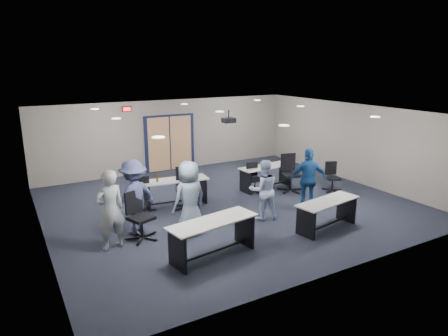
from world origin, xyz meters
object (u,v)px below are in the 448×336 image
table_back_left (175,187)px  chair_back_a (143,195)px  chair_back_b (186,188)px  chair_back_d (291,173)px  person_lightblue (264,190)px  person_navy (309,179)px  table_front_left (213,232)px  table_back_right (266,173)px  person_gray (110,210)px  table_front_right (327,210)px  person_back (134,197)px  chair_loose_right (333,177)px  chair_loose_left (141,216)px  person_plaid (189,198)px  chair_back_c (255,178)px

table_back_left → chair_back_a: (-1.01, -0.11, -0.05)m
chair_back_b → chair_back_d: (3.57, -0.27, 0.02)m
person_lightblue → person_navy: size_ratio=0.92×
chair_back_b → chair_back_a: bearing=-176.5°
table_front_left → table_back_right: (3.78, 3.36, -0.03)m
person_gray → table_front_right: bearing=152.3°
person_navy → person_back: size_ratio=0.96×
person_navy → chair_loose_right: bearing=-128.1°
chair_loose_left → person_lightblue: 3.25m
person_gray → person_navy: person_gray is taller
person_back → chair_back_b: bearing=-170.1°
person_plaid → table_back_right: bearing=-162.6°
chair_back_b → chair_loose_left: 2.26m
person_gray → person_lightblue: person_gray is taller
person_plaid → table_front_left: bearing=75.7°
table_front_right → person_back: bearing=144.2°
table_back_left → chair_loose_left: chair_loose_left is taller
chair_loose_left → person_plaid: (1.11, -0.30, 0.34)m
table_back_right → chair_back_c: size_ratio=1.99×
chair_back_d → chair_loose_right: size_ratio=1.28×
person_plaid → person_gray: bearing=-16.7°
table_back_left → person_back: 2.16m
table_front_right → chair_back_c: 3.27m
table_back_right → person_back: (-4.85, -1.34, 0.39)m
person_lightblue → table_front_right: bearing=144.1°
table_back_left → chair_back_a: size_ratio=2.01×
chair_loose_left → chair_back_d: bearing=-8.6°
person_plaid → person_navy: (3.64, -0.06, -0.04)m
table_back_left → chair_back_b: bearing=-62.0°
table_front_right → table_back_right: 3.51m
table_back_left → person_gray: 3.07m
chair_back_b → person_navy: person_navy is taller
table_back_right → person_plaid: size_ratio=1.05×
person_plaid → person_navy: size_ratio=1.04×
chair_loose_right → person_navy: (-1.80, -0.86, 0.41)m
table_back_right → chair_back_b: bearing=-176.4°
table_front_left → chair_loose_left: size_ratio=1.83×
chair_back_c → chair_back_d: chair_back_d is taller
person_back → table_front_left: bearing=99.3°
chair_back_c → person_lightblue: bearing=-113.0°
table_front_left → chair_loose_left: chair_loose_left is taller
chair_loose_right → table_back_left: bearing=-174.9°
person_gray → person_back: size_ratio=1.00×
table_front_left → chair_back_d: 5.07m
table_front_left → table_front_right: (3.17, -0.10, -0.05)m
chair_back_d → chair_back_b: bearing=-170.8°
chair_back_a → person_navy: person_navy is taller
table_front_left → table_back_left: (0.56, 3.38, -0.03)m
chair_back_b → person_plaid: bearing=-94.2°
table_back_left → chair_back_d: chair_back_d is taller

